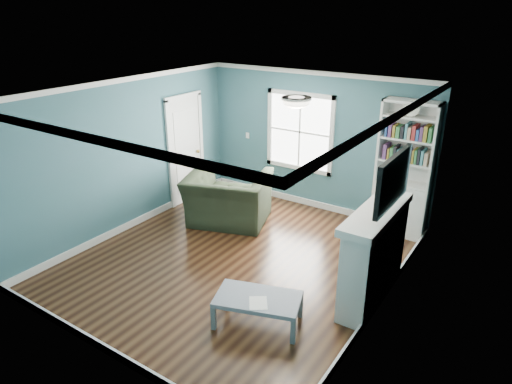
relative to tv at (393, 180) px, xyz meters
The scene contains 13 objects.
floor 2.80m from the tv, behind, with size 5.00×5.00×0.00m, color black.
room_walls 2.21m from the tv, behind, with size 5.00×5.00×5.00m.
trim 2.26m from the tv, behind, with size 4.50×5.00×2.60m.
window 3.40m from the tv, 137.57° to the left, with size 1.40×0.06×1.50m.
bookshelf 2.29m from the tv, 101.57° to the left, with size 0.90×0.35×2.31m.
fireplace 1.10m from the tv, behind, with size 0.44×1.58×1.30m.
tv is the anchor object (origin of this frame).
door 4.63m from the tv, 164.80° to the left, with size 0.12×0.98×2.17m.
ceiling_fixture 1.54m from the tv, behind, with size 0.38×0.38×0.15m.
light_switch 4.38m from the tv, 148.30° to the left, with size 0.08×0.01×0.12m, color white.
recliner 3.40m from the tv, 165.43° to the left, with size 1.41×0.91×1.23m, color black.
coffee_table 2.19m from the tv, 130.69° to the right, with size 1.16×0.86×0.38m.
paper_sheet 2.18m from the tv, 126.86° to the right, with size 0.21×0.27×0.00m, color white.
Camera 1 is at (3.65, -4.96, 3.67)m, focal length 32.00 mm.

